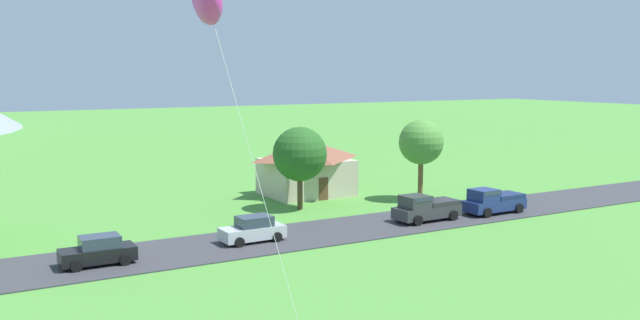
% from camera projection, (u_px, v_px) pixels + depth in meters
% --- Properties ---
extents(road_strip, '(160.00, 7.06, 0.08)m').
position_uv_depth(road_strip, '(184.00, 251.00, 42.44)').
color(road_strip, '#38383D').
rests_on(road_strip, ground).
extents(house_left_center, '(7.84, 6.73, 5.06)m').
position_uv_depth(house_left_center, '(306.00, 166.00, 61.80)').
color(house_left_center, beige).
rests_on(house_left_center, ground).
extents(tree_left_of_center, '(3.89, 3.89, 7.05)m').
position_uv_depth(tree_left_of_center, '(421.00, 142.00, 58.80)').
color(tree_left_of_center, brown).
rests_on(tree_left_of_center, ground).
extents(tree_center, '(4.39, 4.39, 6.74)m').
position_uv_depth(tree_center, '(300.00, 154.00, 54.86)').
color(tree_center, '#4C3823').
rests_on(tree_center, ground).
extents(parked_car_black_west_end, '(4.22, 2.11, 1.68)m').
position_uv_depth(parked_car_black_west_end, '(98.00, 251.00, 39.21)').
color(parked_car_black_west_end, black).
rests_on(parked_car_black_west_end, road_strip).
extents(parked_car_silver_mid_east, '(4.25, 2.17, 1.68)m').
position_uv_depth(parked_car_silver_mid_east, '(253.00, 230.00, 44.58)').
color(parked_car_silver_mid_east, '#B7BCC1').
rests_on(parked_car_silver_mid_east, road_strip).
extents(pickup_truck_navy_west_side, '(5.23, 2.39, 1.99)m').
position_uv_depth(pickup_truck_navy_west_side, '(493.00, 201.00, 53.50)').
color(pickup_truck_navy_west_side, navy).
rests_on(pickup_truck_navy_west_side, road_strip).
extents(pickup_truck_charcoal_east_side, '(5.25, 2.42, 1.99)m').
position_uv_depth(pickup_truck_charcoal_east_side, '(425.00, 208.00, 50.79)').
color(pickup_truck_charcoal_east_side, '#333338').
rests_on(pickup_truck_charcoal_east_side, road_strip).
extents(kite_flyer_with_kite, '(3.18, 6.29, 14.85)m').
position_uv_depth(kite_flyer_with_kite, '(209.00, 2.00, 25.08)').
color(kite_flyer_with_kite, navy).
rests_on(kite_flyer_with_kite, ground).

